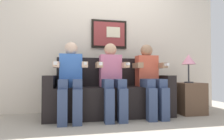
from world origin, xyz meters
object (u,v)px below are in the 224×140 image
Objects in this scene: couch at (110,95)px; side_table_right at (189,98)px; person_on_right at (150,76)px; table_lamp at (189,61)px; person_in_middle at (112,76)px; person_on_left at (71,77)px.

side_table_right is (1.29, -0.11, -0.06)m from couch.
person_on_right is 2.41× the size of table_lamp.
person_on_right is 0.79m from side_table_right.
couch is at bearing 89.98° from person_in_middle.
couch is 1.30m from side_table_right.
side_table_right is (0.71, 0.06, -0.36)m from person_on_right.
couch is 1.70× the size of person_on_right.
person_on_left is 1.88m from table_lamp.
table_lamp is (0.69, 0.04, 0.25)m from person_on_right.
table_lamp reaches higher than couch.
person_in_middle is (0.59, 0.00, 0.00)m from person_on_left.
person_on_left is 2.22× the size of side_table_right.
table_lamp is at bearing 1.77° from person_in_middle.
person_on_left is at bearing -179.98° from person_on_right.
person_on_right is at bearing -15.88° from couch.
table_lamp is (1.86, 0.04, 0.25)m from person_on_left.
side_table_right is (1.88, 0.06, -0.36)m from person_on_left.
person_on_right is at bearing -175.07° from side_table_right.
table_lamp is (1.27, -0.13, 0.55)m from couch.
person_in_middle is at bearing 0.00° from person_on_left.
table_lamp is (1.27, 0.04, 0.25)m from person_in_middle.
side_table_right is at bearing 46.75° from table_lamp.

